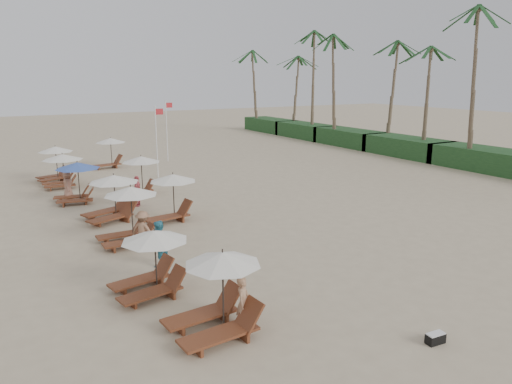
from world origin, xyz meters
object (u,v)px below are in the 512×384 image
inland_station_2 (108,151)px  beachgoer_mid_a (159,244)px  lounger_station_1 (148,264)px  lounger_station_4 (75,181)px  beachgoer_near (243,303)px  lounger_station_2 (126,217)px  flag_pole_near (157,138)px  inland_station_1 (139,171)px  beachgoer_far_a (137,191)px  beachgoer_far_b (68,185)px  lounger_station_3 (109,199)px  beachgoer_mid_b (143,230)px  lounger_station_5 (60,169)px  lounger_station_0 (213,299)px  lounger_station_6 (53,163)px  duffel_bag (435,338)px  inland_station_0 (170,195)px

inland_station_2 → beachgoer_mid_a: 21.00m
lounger_station_1 → inland_station_2: inland_station_2 is taller
lounger_station_4 → beachgoer_near: (1.39, -16.55, -0.46)m
lounger_station_2 → flag_pole_near: 13.72m
inland_station_1 → inland_station_2: size_ratio=0.93×
beachgoer_far_a → flag_pole_near: 7.78m
lounger_station_1 → beachgoer_far_b: lounger_station_1 is taller
lounger_station_3 → lounger_station_2: bearing=-93.4°
inland_station_1 → beachgoer_mid_b: size_ratio=1.66×
beachgoer_far_b → lounger_station_5: bearing=9.9°
inland_station_1 → beachgoer_near: (-2.22, -16.67, -0.66)m
lounger_station_1 → beachgoer_mid_b: size_ratio=1.61×
lounger_station_4 → inland_station_1: bearing=1.9°
flag_pole_near → beachgoer_near: bearing=-102.9°
inland_station_2 → beachgoer_mid_b: inland_station_2 is taller
lounger_station_0 → beachgoer_mid_b: (0.36, 7.26, -0.19)m
beachgoer_mid_b → inland_station_2: bearing=-50.3°
lounger_station_0 → lounger_station_4: size_ratio=1.01×
inland_station_1 → beachgoer_mid_b: (-2.69, -9.26, -0.60)m
lounger_station_2 → lounger_station_5: lounger_station_2 is taller
lounger_station_6 → duffel_bag: (5.48, -26.44, -1.03)m
inland_station_0 → beachgoer_far_b: size_ratio=1.76×
lounger_station_4 → beachgoer_mid_b: 9.19m
lounger_station_0 → inland_station_0: lounger_station_0 is taller
beachgoer_mid_b → lounger_station_3: bearing=-39.0°
lounger_station_1 → lounger_station_6: lounger_station_6 is taller
beachgoer_near → flag_pole_near: flag_pole_near is taller
lounger_station_6 → duffel_bag: size_ratio=4.79×
inland_station_2 → lounger_station_3: bearing=-103.5°
beachgoer_far_a → beachgoer_far_b: size_ratio=1.01×
inland_station_0 → inland_station_2: same height
lounger_station_5 → beachgoer_mid_b: (1.01, -13.44, -0.39)m
beachgoer_mid_b → lounger_station_2: bearing=-21.2°
lounger_station_2 → lounger_station_6: size_ratio=1.01×
lounger_station_5 → lounger_station_6: (-0.08, 2.37, -0.01)m
inland_station_1 → lounger_station_5: bearing=131.4°
lounger_station_1 → beachgoer_mid_b: bearing=74.9°
beachgoer_near → beachgoer_far_a: size_ratio=0.91×
lounger_station_1 → beachgoer_far_a: bearing=75.0°
lounger_station_2 → lounger_station_4: (-0.56, 8.11, 0.05)m
beachgoer_mid_a → flag_pole_near: bearing=-140.5°
lounger_station_1 → duffel_bag: lounger_station_1 is taller
beachgoer_near → lounger_station_4: bearing=51.7°
beachgoer_mid_b → lounger_station_4: bearing=-34.9°
beachgoer_mid_a → beachgoer_mid_b: size_ratio=1.06×
beachgoer_mid_a → duffel_bag: (4.42, -8.68, -0.71)m
lounger_station_3 → beachgoer_mid_b: lounger_station_3 is taller
lounger_station_0 → beachgoer_far_a: (2.15, 13.99, -0.17)m
lounger_station_2 → lounger_station_5: size_ratio=0.98×
lounger_station_4 → lounger_station_5: bearing=91.2°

